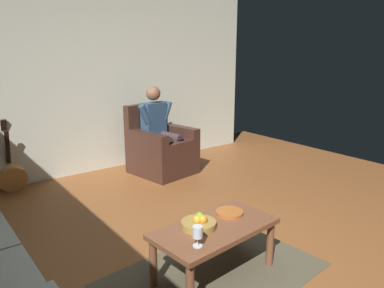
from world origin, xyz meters
name	(u,v)px	position (x,y,z in m)	size (l,w,h in m)	color
ground_plane	(243,267)	(0.00, 0.00, 0.00)	(7.60, 7.60, 0.00)	brown
wall_back	(87,82)	(0.00, -3.20, 1.32)	(5.74, 0.06, 2.64)	silver
rug	(214,274)	(0.26, -0.06, 0.00)	(1.69, 1.12, 0.01)	brown
armchair	(161,150)	(-0.78, -2.51, 0.34)	(0.87, 0.92, 0.99)	#40251D
person_seated	(160,127)	(-0.78, -2.52, 0.68)	(0.62, 0.64, 1.26)	#304C6B
coffee_table	(215,234)	(0.26, -0.06, 0.36)	(1.03, 0.60, 0.43)	brown
guitar	(12,176)	(1.14, -3.00, 0.21)	(0.35, 0.29, 0.92)	#BB7C3F
wine_glass_near	(198,233)	(0.56, 0.09, 0.53)	(0.07, 0.07, 0.15)	silver
fruit_bowl	(199,223)	(0.37, -0.12, 0.46)	(0.27, 0.27, 0.11)	olive
decorative_dish	(229,212)	(0.02, -0.16, 0.44)	(0.23, 0.23, 0.02)	#AF5F27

